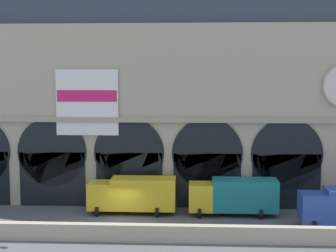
% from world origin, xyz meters
% --- Properties ---
extents(ground_plane, '(200.00, 200.00, 0.00)m').
position_xyz_m(ground_plane, '(0.00, 0.00, 0.00)').
color(ground_plane, '#54565B').
extents(quay_parapet_wall, '(90.00, 0.70, 1.25)m').
position_xyz_m(quay_parapet_wall, '(0.00, -4.62, 0.62)').
color(quay_parapet_wall, '#B2A891').
rests_on(quay_parapet_wall, ground).
extents(station_building, '(43.63, 4.55, 20.93)m').
position_xyz_m(station_building, '(0.02, 7.08, 10.08)').
color(station_building, '#B2A891').
rests_on(station_building, ground).
extents(box_truck_center, '(7.50, 2.91, 3.12)m').
position_xyz_m(box_truck_center, '(0.63, 2.77, 1.70)').
color(box_truck_center, gold).
rests_on(box_truck_center, ground).
extents(box_truck_mideast, '(7.50, 2.91, 3.12)m').
position_xyz_m(box_truck_mideast, '(9.30, 2.67, 1.70)').
color(box_truck_mideast, gold).
rests_on(box_truck_mideast, ground).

